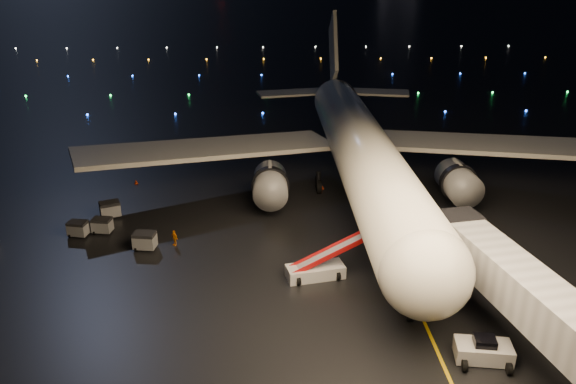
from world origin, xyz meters
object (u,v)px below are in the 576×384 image
Objects in this scene: baggage_cart_1 at (110,210)px; baggage_cart_2 at (102,226)px; baggage_cart_3 at (78,229)px; crew_c at (174,238)px; belt_loader at (316,259)px; pushback_tug at (484,349)px; airliner at (358,111)px; baggage_cart_0 at (145,241)px.

baggage_cart_2 is at bearing -110.40° from baggage_cart_1.
baggage_cart_2 is 2.26m from baggage_cart_3.
baggage_cart_2 is (0.18, -3.73, -0.08)m from baggage_cart_1.
crew_c is 8.13m from baggage_cart_2.
pushback_tug is at bearing -59.20° from belt_loader.
pushback_tug is at bearing -19.04° from baggage_cart_3.
airliner is 31.98× the size of baggage_cart_1.
baggage_cart_1 is at bearing 150.50° from pushback_tug.
baggage_cart_2 is at bearing -155.65° from airliner.
pushback_tug is 2.04× the size of baggage_cart_3.
baggage_cart_0 is at bearing -28.22° from baggage_cart_2.
pushback_tug is 39.41m from baggage_cart_1.
airliner is at bearing 105.27° from pushback_tug.
baggage_cart_3 is at bearing -156.17° from airliner.
belt_loader is at bearing -11.71° from baggage_cart_0.
baggage_cart_2 is (-7.56, 2.98, -0.00)m from crew_c.
baggage_cart_3 is at bearing 165.43° from baggage_cart_0.
pushback_tug is (3.87, -32.81, -8.29)m from airliner.
baggage_cart_3 is at bearing -149.66° from crew_c.
airliner is at bearing 32.92° from baggage_cart_2.
belt_loader is at bearing 141.47° from pushback_tug.
baggage_cart_0 is (-25.93, 16.87, -0.03)m from pushback_tug.
belt_loader is 22.52m from baggage_cart_2.
pushback_tug is 30.93m from baggage_cart_0.
baggage_cart_2 is (-20.45, 9.37, -0.96)m from belt_loader.
belt_loader reaches higher than baggage_cart_3.
airliner reaches higher than baggage_cart_3.
baggage_cart_1 is 3.74m from baggage_cart_2.
pushback_tug is 0.52× the size of belt_loader.
baggage_cart_3 is at bearing -154.34° from baggage_cart_2.
baggage_cart_0 is 6.16m from baggage_cart_2.
baggage_cart_2 is at bearing 151.70° from baggage_cart_0.
baggage_cart_3 is (-7.10, 3.01, -0.07)m from baggage_cart_0.
airliner is 28.45m from baggage_cart_0.
baggage_cart_2 is (-30.86, 20.55, -0.11)m from pushback_tug.
crew_c is 0.85× the size of baggage_cart_2.
belt_loader is at bearing -16.12° from baggage_cart_2.
crew_c is 10.00m from baggage_cart_3.
belt_loader is 3.94× the size of baggage_cart_3.
baggage_cart_1 reaches higher than baggage_cart_2.
baggage_cart_1 is (-27.17, -8.52, -8.31)m from airliner.
pushback_tug is 38.55m from baggage_cart_3.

